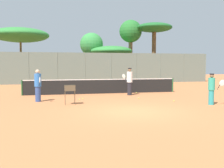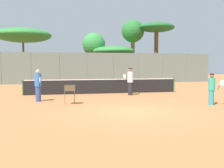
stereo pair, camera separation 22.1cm
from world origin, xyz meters
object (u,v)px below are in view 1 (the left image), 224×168
(player_red_cap, at_px, (38,85))
(ball_cart, at_px, (70,90))
(player_yellow_shirt, at_px, (130,81))
(parked_car, at_px, (94,76))
(tennis_net, at_px, (102,86))
(player_white_outfit, at_px, (212,89))

(player_red_cap, distance_m, ball_cart, 2.30)
(player_yellow_shirt, relative_size, parked_car, 0.45)
(tennis_net, xyz_separation_m, player_red_cap, (-4.36, -3.33, 0.39))
(parked_car, bearing_deg, ball_cart, -102.19)
(tennis_net, bearing_deg, player_red_cap, -142.64)
(player_white_outfit, bearing_deg, player_yellow_shirt, 146.20)
(player_red_cap, bearing_deg, tennis_net, 112.84)
(tennis_net, distance_m, parked_car, 15.44)
(player_white_outfit, bearing_deg, parked_car, 124.04)
(tennis_net, distance_m, player_yellow_shirt, 2.22)
(tennis_net, distance_m, ball_cart, 5.53)
(tennis_net, relative_size, parked_car, 2.69)
(ball_cart, xyz_separation_m, parked_car, (4.36, 20.19, -0.14))
(tennis_net, height_order, player_red_cap, player_red_cap)
(player_yellow_shirt, distance_m, ball_cart, 5.56)
(tennis_net, xyz_separation_m, ball_cart, (-2.65, -4.85, 0.24))
(parked_car, bearing_deg, player_white_outfit, -82.32)
(tennis_net, height_order, ball_cart, tennis_net)
(player_white_outfit, height_order, player_yellow_shirt, player_yellow_shirt)
(player_white_outfit, bearing_deg, tennis_net, 151.80)
(player_red_cap, distance_m, player_yellow_shirt, 6.37)
(player_red_cap, bearing_deg, ball_cart, 34.02)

